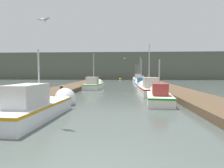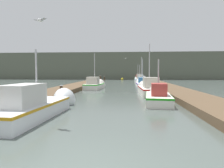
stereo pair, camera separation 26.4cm
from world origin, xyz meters
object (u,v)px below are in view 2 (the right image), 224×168
fishing_boat_1 (158,96)px  mooring_piling_0 (100,79)px  mooring_piling_2 (104,78)px  fishing_boat_2 (149,89)px  mooring_piling_1 (61,91)px  fishing_boat_5 (141,82)px  seagull_1 (40,20)px  fishing_boat_7 (138,79)px  fishing_boat_0 (40,105)px  fishing_boat_4 (142,84)px  fishing_boat_6 (139,80)px  mooring_piling_3 (150,80)px  seagull_lead (125,58)px  channel_buoy (122,79)px  fishing_boat_3 (95,85)px

fishing_boat_1 → mooring_piling_0: (-7.16, 24.97, 0.25)m
mooring_piling_2 → fishing_boat_2: bearing=-75.0°
mooring_piling_1 → mooring_piling_2: (0.02, 29.68, 0.02)m
fishing_boat_5 → seagull_1: (-5.66, -25.17, 3.60)m
fishing_boat_1 → fishing_boat_7: 29.62m
fishing_boat_0 → fishing_boat_4: 19.65m
fishing_boat_5 → mooring_piling_1: bearing=-112.3°
fishing_boat_6 → mooring_piling_3: (1.14, -6.28, 0.21)m
seagull_lead → seagull_1: seagull_1 is taller
fishing_boat_2 → fishing_boat_4: (0.09, 9.21, -0.10)m
mooring_piling_1 → seagull_lead: size_ratio=1.74×
fishing_boat_5 → fishing_boat_0: bearing=-104.2°
fishing_boat_5 → channel_buoy: fishing_boat_5 is taller
fishing_boat_2 → fishing_boat_6: size_ratio=1.19×
fishing_boat_4 → fishing_boat_5: (0.25, 5.16, 0.03)m
fishing_boat_4 → fishing_boat_6: (0.22, 9.39, 0.11)m
fishing_boat_1 → fishing_boat_7: fishing_boat_7 is taller
channel_buoy → seagull_1: (-2.15, -41.81, 3.84)m
fishing_boat_4 → fishing_boat_2: bearing=-91.8°
mooring_piling_2 → fishing_boat_5: bearing=-58.6°
fishing_boat_5 → mooring_piling_2: bearing=122.2°
mooring_piling_3 → fishing_boat_7: bearing=95.5°
seagull_1 → channel_buoy: bearing=-70.5°
mooring_piling_0 → fishing_boat_6: bearing=-9.4°
mooring_piling_0 → mooring_piling_3: mooring_piling_3 is taller
fishing_boat_4 → mooring_piling_1: bearing=-121.6°
fishing_boat_1 → fishing_boat_7: (0.24, 29.62, 0.05)m
fishing_boat_2 → mooring_piling_0: size_ratio=4.44×
fishing_boat_3 → mooring_piling_3: bearing=49.4°
fishing_boat_4 → fishing_boat_3: bearing=-146.6°
fishing_boat_1 → seagull_1: 8.60m
fishing_boat_2 → fishing_boat_3: fishing_boat_2 is taller
mooring_piling_0 → fishing_boat_4: bearing=-55.9°
fishing_boat_3 → channel_buoy: bearing=88.9°
fishing_boat_2 → mooring_piling_1: (-7.13, -3.14, 0.01)m
fishing_boat_6 → mooring_piling_1: size_ratio=5.02×
fishing_boat_3 → fishing_boat_6: (6.08, 13.45, 0.03)m
fishing_boat_0 → channel_buoy: fishing_boat_0 is taller
fishing_boat_2 → fishing_boat_0: bearing=-124.6°
fishing_boat_5 → mooring_piling_1: fishing_boat_5 is taller
mooring_piling_0 → seagull_1: (1.79, -30.63, 3.36)m
fishing_boat_1 → channel_buoy: bearing=100.9°
fishing_boat_0 → fishing_boat_6: (6.33, 28.06, 0.01)m
fishing_boat_4 → fishing_boat_7: bearing=88.0°
mooring_piling_3 → mooring_piling_2: bearing=121.0°
mooring_piling_0 → channel_buoy: mooring_piling_0 is taller
fishing_boat_4 → mooring_piling_0: size_ratio=4.34×
fishing_boat_6 → channel_buoy: (-3.48, 12.41, -0.32)m
fishing_boat_7 → mooring_piling_1: bearing=-104.6°
fishing_boat_7 → seagull_lead: 18.30m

